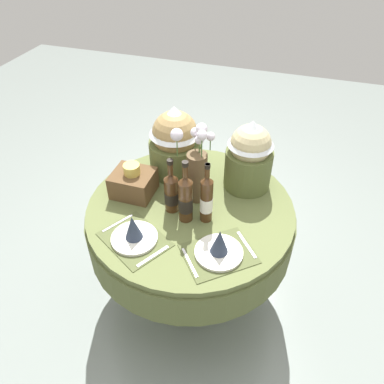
{
  "coord_description": "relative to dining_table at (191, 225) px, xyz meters",
  "views": [
    {
      "loc": [
        0.49,
        -1.5,
        2.2
      ],
      "look_at": [
        0.0,
        0.03,
        0.85
      ],
      "focal_mm": 35.05,
      "sensor_mm": 36.0,
      "label": 1
    }
  ],
  "objects": [
    {
      "name": "ground",
      "position": [
        0.0,
        0.0,
        -0.62
      ],
      "size": [
        8.0,
        8.0,
        0.0
      ],
      "primitive_type": "plane",
      "color": "gray"
    },
    {
      "name": "dining_table",
      "position": [
        0.0,
        0.0,
        0.0
      ],
      "size": [
        1.2,
        1.2,
        0.77
      ],
      "color": "#5B6638",
      "rests_on": "ground"
    },
    {
      "name": "place_setting_left",
      "position": [
        -0.19,
        -0.33,
        0.2
      ],
      "size": [
        0.42,
        0.4,
        0.16
      ],
      "color": "#4E562F",
      "rests_on": "dining_table"
    },
    {
      "name": "place_setting_right",
      "position": [
        0.24,
        -0.29,
        0.2
      ],
      "size": [
        0.43,
        0.42,
        0.16
      ],
      "color": "#4E562F",
      "rests_on": "dining_table"
    },
    {
      "name": "flower_vase",
      "position": [
        0.01,
        0.09,
        0.36
      ],
      "size": [
        0.21,
        0.17,
        0.47
      ],
      "color": "brown",
      "rests_on": "dining_table"
    },
    {
      "name": "wine_bottle_left",
      "position": [
        0.01,
        -0.1,
        0.29
      ],
      "size": [
        0.08,
        0.08,
        0.38
      ],
      "color": "#422814",
      "rests_on": "dining_table"
    },
    {
      "name": "wine_bottle_centre",
      "position": [
        0.11,
        -0.07,
        0.29
      ],
      "size": [
        0.07,
        0.07,
        0.37
      ],
      "color": "#422814",
      "rests_on": "dining_table"
    },
    {
      "name": "wine_bottle_rear",
      "position": [
        -0.09,
        -0.05,
        0.28
      ],
      "size": [
        0.08,
        0.08,
        0.34
      ],
      "color": "#422814",
      "rests_on": "dining_table"
    },
    {
      "name": "gift_tub_back_left",
      "position": [
        -0.19,
        0.3,
        0.38
      ],
      "size": [
        0.32,
        0.32,
        0.45
      ],
      "color": "#566033",
      "rests_on": "dining_table"
    },
    {
      "name": "gift_tub_back_right",
      "position": [
        0.26,
        0.29,
        0.38
      ],
      "size": [
        0.28,
        0.28,
        0.44
      ],
      "color": "#566033",
      "rests_on": "dining_table"
    },
    {
      "name": "woven_basket_side_left",
      "position": [
        -0.35,
        0.01,
        0.23
      ],
      "size": [
        0.23,
        0.21,
        0.2
      ],
      "color": "brown",
      "rests_on": "dining_table"
    }
  ]
}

